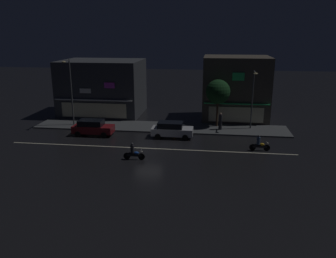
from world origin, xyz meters
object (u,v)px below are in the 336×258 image
streetlamp_west (70,87)px  motorcycle_lead (259,144)px  parked_car_trailing (172,130)px  traffic_cone (174,132)px  parked_car_near_kerb (93,127)px  motorcycle_following (134,153)px  streetlamp_mid (253,95)px  pedestrian_on_sidewalk (220,122)px

streetlamp_west → motorcycle_lead: size_ratio=4.00×
parked_car_trailing → traffic_cone: parked_car_trailing is taller
parked_car_near_kerb → motorcycle_following: size_ratio=2.26×
traffic_cone → streetlamp_west: bearing=170.7°
motorcycle_lead → streetlamp_mid: bearing=96.4°
parked_car_near_kerb → motorcycle_lead: parked_car_near_kerb is taller
streetlamp_mid → parked_car_near_kerb: 17.83m
parked_car_near_kerb → traffic_cone: parked_car_near_kerb is taller
streetlamp_mid → motorcycle_lead: streetlamp_mid is taller
motorcycle_lead → parked_car_trailing: bearing=166.4°
streetlamp_west → streetlamp_mid: size_ratio=1.17×
parked_car_near_kerb → traffic_cone: 8.73m
streetlamp_mid → motorcycle_following: (-11.04, -10.83, -3.40)m
motorcycle_lead → traffic_cone: bearing=160.5°
motorcycle_following → traffic_cone: motorcycle_following is taller
streetlamp_west → traffic_cone: 13.08m
pedestrian_on_sidewalk → parked_car_trailing: 6.05m
motorcycle_lead → traffic_cone: (-8.49, 3.98, -0.36)m
motorcycle_lead → motorcycle_following: bearing=-155.5°
streetlamp_mid → motorcycle_following: streetlamp_mid is taller
streetlamp_west → pedestrian_on_sidewalk: 17.52m
parked_car_near_kerb → motorcycle_following: (5.98, -6.56, -0.24)m
streetlamp_west → parked_car_near_kerb: size_ratio=1.77×
pedestrian_on_sidewalk → parked_car_near_kerb: bearing=-69.4°
pedestrian_on_sidewalk → motorcycle_lead: (3.52, -6.27, -0.40)m
traffic_cone → parked_car_trailing: bearing=-96.5°
parked_car_trailing → traffic_cone: bearing=-96.5°
motorcycle_following → streetlamp_mid: bearing=-136.3°
parked_car_trailing → streetlamp_west: bearing=-13.9°
streetlamp_mid → motorcycle_lead: bearing=-89.2°
parked_car_near_kerb → motorcycle_lead: bearing=-9.1°
parked_car_near_kerb → parked_car_trailing: same height
pedestrian_on_sidewalk → parked_car_near_kerb: size_ratio=0.45×
streetlamp_mid → traffic_cone: streetlamp_mid is taller
parked_car_near_kerb → traffic_cone: size_ratio=7.82×
motorcycle_lead → traffic_cone: motorcycle_lead is taller
streetlamp_mid → streetlamp_west: bearing=-177.1°
streetlamp_west → parked_car_near_kerb: streetlamp_west is taller
parked_car_trailing → motorcycle_following: (-2.53, -6.80, -0.24)m
pedestrian_on_sidewalk → parked_car_trailing: size_ratio=0.45×
parked_car_trailing → motorcycle_following: parked_car_trailing is taller
pedestrian_on_sidewalk → parked_car_trailing: pedestrian_on_sidewalk is taller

